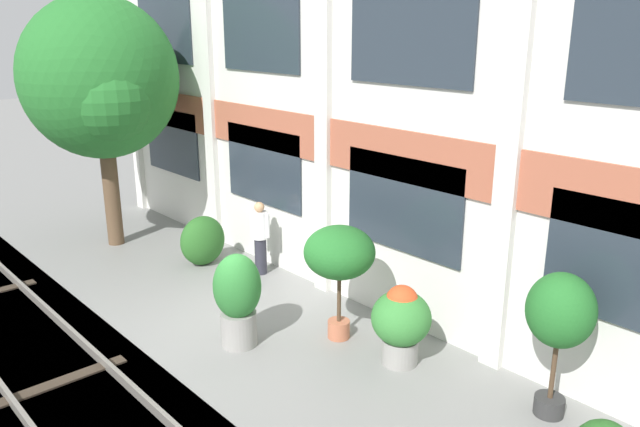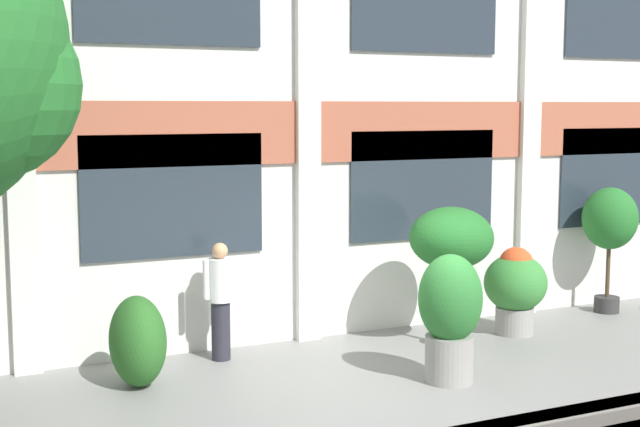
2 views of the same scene
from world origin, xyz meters
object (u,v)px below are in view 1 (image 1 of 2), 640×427
at_px(resident_by_doorway, 260,236).
at_px(topiary_hedge, 203,241).
at_px(broadleaf_tree, 100,82).
at_px(potted_plant_fluted_column, 401,320).
at_px(potted_plant_terracotta_small, 339,255).
at_px(potted_plant_glazed_jar, 238,296).
at_px(potted_plant_low_pan, 560,316).

xyz_separation_m(resident_by_doorway, topiary_hedge, (-1.31, -0.65, -0.31)).
bearing_deg(broadleaf_tree, topiary_hedge, 18.12).
xyz_separation_m(potted_plant_fluted_column, potted_plant_terracotta_small, (-1.28, -0.15, 0.78)).
distance_m(potted_plant_glazed_jar, potted_plant_terracotta_small, 1.85).
relative_size(broadleaf_tree, potted_plant_terracotta_small, 2.91).
height_order(potted_plant_glazed_jar, topiary_hedge, potted_plant_glazed_jar).
bearing_deg(potted_plant_fluted_column, resident_by_doorway, 172.51).
bearing_deg(potted_plant_terracotta_small, resident_by_doorway, 167.18).
bearing_deg(topiary_hedge, potted_plant_glazed_jar, -23.02).
xyz_separation_m(potted_plant_low_pan, potted_plant_fluted_column, (-2.33, -0.51, -0.77)).
height_order(potted_plant_glazed_jar, potted_plant_terracotta_small, potted_plant_terracotta_small).
height_order(potted_plant_terracotta_small, resident_by_doorway, potted_plant_terracotta_small).
xyz_separation_m(potted_plant_low_pan, potted_plant_glazed_jar, (-4.57, -2.09, -0.63)).
xyz_separation_m(broadleaf_tree, topiary_hedge, (2.68, 0.88, -3.39)).
bearing_deg(potted_plant_glazed_jar, topiary_hedge, 156.98).
relative_size(potted_plant_terracotta_small, topiary_hedge, 1.79).
bearing_deg(potted_plant_terracotta_small, potted_plant_low_pan, 10.30).
xyz_separation_m(potted_plant_glazed_jar, potted_plant_terracotta_small, (0.96, 1.44, 0.65)).
height_order(potted_plant_low_pan, potted_plant_fluted_column, potted_plant_low_pan).
bearing_deg(topiary_hedge, potted_plant_terracotta_small, -1.17).
bearing_deg(topiary_hedge, resident_by_doorway, 26.28).
distance_m(potted_plant_low_pan, potted_plant_fluted_column, 2.50).
height_order(broadleaf_tree, potted_plant_glazed_jar, broadleaf_tree).
relative_size(potted_plant_glazed_jar, potted_plant_terracotta_small, 0.80).
xyz_separation_m(broadleaf_tree, resident_by_doorway, (3.99, 1.52, -3.09)).
xyz_separation_m(broadleaf_tree, potted_plant_fluted_column, (8.52, 0.93, -3.20)).
bearing_deg(resident_by_doorway, potted_plant_fluted_column, 70.98).
bearing_deg(potted_plant_low_pan, resident_by_doorway, 179.28).
bearing_deg(potted_plant_fluted_column, potted_plant_terracotta_small, -173.52).
xyz_separation_m(potted_plant_fluted_column, topiary_hedge, (-5.85, -0.05, -0.19)).
distance_m(resident_by_doorway, topiary_hedge, 1.49).
distance_m(potted_plant_glazed_jar, topiary_hedge, 3.93).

